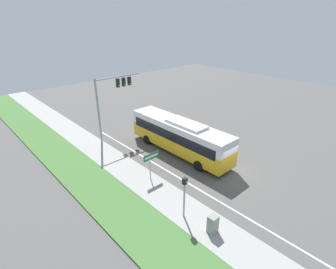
{
  "coord_description": "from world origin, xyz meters",
  "views": [
    {
      "loc": [
        -16.7,
        -10.66,
        12.28
      ],
      "look_at": [
        -0.95,
        6.56,
        1.73
      ],
      "focal_mm": 28.0,
      "sensor_mm": 36.0,
      "label": 1
    }
  ],
  "objects": [
    {
      "name": "ground_plane",
      "position": [
        0.0,
        0.0,
        0.0
      ],
      "size": [
        80.0,
        80.0,
        0.0
      ],
      "primitive_type": "plane",
      "color": "#565451"
    },
    {
      "name": "sidewalk",
      "position": [
        -6.2,
        0.0,
        0.06
      ],
      "size": [
        2.8,
        80.0,
        0.12
      ],
      "color": "#9E9E99",
      "rests_on": "ground_plane"
    },
    {
      "name": "signal_gantry",
      "position": [
        -3.33,
        12.46,
        5.02
      ],
      "size": [
        5.26,
        0.41,
        6.92
      ],
      "color": "#939399",
      "rests_on": "ground_plane"
    },
    {
      "name": "utility_cabinet",
      "position": [
        -6.37,
        -3.43,
        0.71
      ],
      "size": [
        0.57,
        0.52,
        1.18
      ],
      "color": "gray",
      "rests_on": "sidewalk"
    },
    {
      "name": "grass_verge",
      "position": [
        -9.4,
        0.0,
        0.05
      ],
      "size": [
        3.6,
        80.0,
        0.1
      ],
      "color": "#477538",
      "rests_on": "ground_plane"
    },
    {
      "name": "pedestrian_signal",
      "position": [
        -6.69,
        -1.28,
        2.12
      ],
      "size": [
        0.28,
        0.34,
        3.13
      ],
      "color": "#939399",
      "rests_on": "ground_plane"
    },
    {
      "name": "bus",
      "position": [
        -0.38,
        5.54,
        1.88
      ],
      "size": [
        2.64,
        11.6,
        3.39
      ],
      "color": "gold",
      "rests_on": "ground_plane"
    },
    {
      "name": "street_sign",
      "position": [
        -5.4,
        3.73,
        1.77
      ],
      "size": [
        1.52,
        0.08,
        2.42
      ],
      "color": "#939399",
      "rests_on": "ground_plane"
    },
    {
      "name": "lane_divider_near",
      "position": [
        -3.6,
        0.0,
        0.0
      ],
      "size": [
        0.14,
        30.0,
        0.01
      ],
      "color": "silver",
      "rests_on": "ground_plane"
    }
  ]
}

